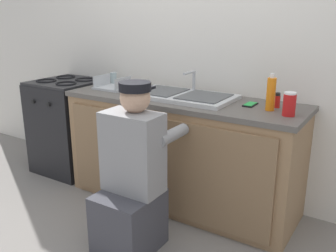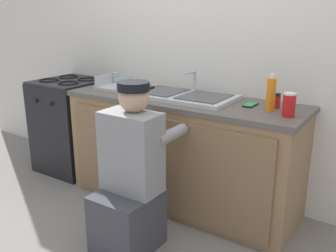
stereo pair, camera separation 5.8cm
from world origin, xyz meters
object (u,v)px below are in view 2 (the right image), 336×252
object	(u,v)px
plumber_person	(130,182)
dish_rack_tray	(114,86)
sink_double_basin	(183,95)
spice_bottle_red	(277,101)
water_glass	(116,78)
stove_range	(72,125)
soap_bottle_orange	(271,94)
cell_phone	(250,105)
soda_cup_red	(289,105)

from	to	relation	value
plumber_person	dish_rack_tray	xyz separation A→B (m)	(-0.72, 0.69, 0.44)
sink_double_basin	spice_bottle_red	world-z (taller)	sink_double_basin
water_glass	spice_bottle_red	bearing A→B (deg)	-3.69
water_glass	stove_range	bearing A→B (deg)	-156.69
soap_bottle_orange	dish_rack_tray	world-z (taller)	soap_bottle_orange
cell_phone	soda_cup_red	bearing A→B (deg)	-23.56
stove_range	spice_bottle_red	bearing A→B (deg)	2.46
sink_double_basin	spice_bottle_red	bearing A→B (deg)	6.65
water_glass	soap_bottle_orange	size ratio (longest dim) A/B	0.40
soap_bottle_orange	spice_bottle_red	bearing A→B (deg)	79.12
stove_range	soap_bottle_orange	xyz separation A→B (m)	(1.96, -0.01, 0.54)
sink_double_basin	plumber_person	bearing A→B (deg)	-86.45
water_glass	soda_cup_red	distance (m)	1.69
sink_double_basin	spice_bottle_red	size ratio (longest dim) A/B	7.62
sink_double_basin	stove_range	size ratio (longest dim) A/B	0.89
stove_range	soda_cup_red	world-z (taller)	soda_cup_red
spice_bottle_red	plumber_person	bearing A→B (deg)	-130.01
water_glass	soda_cup_red	bearing A→B (deg)	-9.01
sink_double_basin	stove_range	world-z (taller)	sink_double_basin
cell_phone	soda_cup_red	xyz separation A→B (m)	(0.30, -0.13, 0.07)
cell_phone	dish_rack_tray	bearing A→B (deg)	-176.47
cell_phone	sink_double_basin	bearing A→B (deg)	-174.64
plumber_person	stove_range	bearing A→B (deg)	151.62
soda_cup_red	dish_rack_tray	world-z (taller)	soda_cup_red
sink_double_basin	water_glass	bearing A→B (deg)	167.71
dish_rack_tray	water_glass	bearing A→B (deg)	128.03
plumber_person	water_glass	world-z (taller)	plumber_person
soap_bottle_orange	soda_cup_red	xyz separation A→B (m)	(0.14, -0.07, -0.04)
water_glass	sink_double_basin	bearing A→B (deg)	-12.29
sink_double_basin	soap_bottle_orange	xyz separation A→B (m)	(0.69, -0.01, 0.09)
water_glass	dish_rack_tray	distance (m)	0.26
spice_bottle_red	soda_cup_red	world-z (taller)	soda_cup_red
cell_phone	dish_rack_tray	size ratio (longest dim) A/B	0.50
water_glass	spice_bottle_red	size ratio (longest dim) A/B	0.95
stove_range	dish_rack_tray	distance (m)	0.75
cell_phone	soda_cup_red	distance (m)	0.34
spice_bottle_red	water_glass	bearing A→B (deg)	176.31
water_glass	soda_cup_red	size ratio (longest dim) A/B	0.66
cell_phone	soap_bottle_orange	distance (m)	0.20
cell_phone	dish_rack_tray	distance (m)	1.21
dish_rack_tray	cell_phone	bearing A→B (deg)	3.53
soda_cup_red	plumber_person	bearing A→B (deg)	-141.55
spice_bottle_red	dish_rack_tray	xyz separation A→B (m)	(-1.38, -0.11, -0.03)
soap_bottle_orange	dish_rack_tray	bearing A→B (deg)	-179.57
plumber_person	cell_phone	distance (m)	1.00
soda_cup_red	cell_phone	bearing A→B (deg)	156.44
plumber_person	soap_bottle_orange	size ratio (longest dim) A/B	4.42
dish_rack_tray	stove_range	bearing A→B (deg)	177.82
plumber_person	soap_bottle_orange	world-z (taller)	soap_bottle_orange
water_glass	dish_rack_tray	xyz separation A→B (m)	(0.16, -0.21, -0.03)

